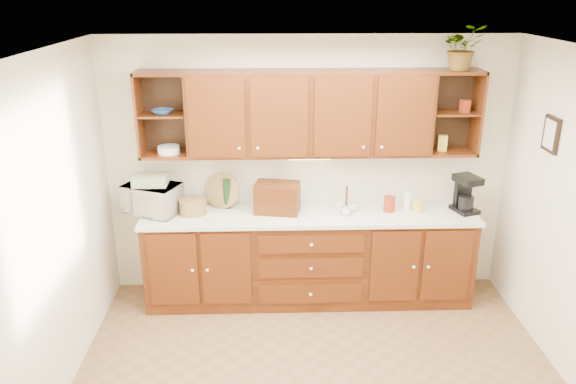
{
  "coord_description": "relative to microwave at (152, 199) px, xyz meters",
  "views": [
    {
      "loc": [
        -0.37,
        -3.6,
        3.02
      ],
      "look_at": [
        -0.22,
        1.15,
        1.27
      ],
      "focal_mm": 35.0,
      "sensor_mm": 36.0,
      "label": 1
    }
  ],
  "objects": [
    {
      "name": "pantry_box_red",
      "position": [
        2.97,
        0.05,
        0.87
      ],
      "size": [
        0.09,
        0.08,
        0.12
      ],
      "primitive_type": "cube",
      "rotation": [
        0.0,
        0.0,
        0.25
      ],
      "color": "maroon",
      "rests_on": "upper_cabinets"
    },
    {
      "name": "canister_red",
      "position": [
        2.3,
        -0.04,
        -0.07
      ],
      "size": [
        0.14,
        0.14,
        0.15
      ],
      "primitive_type": "cylinder",
      "rotation": [
        0.0,
        0.0,
        0.33
      ],
      "color": "maroon",
      "rests_on": "countertop"
    },
    {
      "name": "framed_picture",
      "position": [
        3.5,
        -0.6,
        0.77
      ],
      "size": [
        0.03,
        0.24,
        0.3
      ],
      "primitive_type": "cube",
      "color": "black",
      "rests_on": "right_wall"
    },
    {
      "name": "ceiling",
      "position": [
        1.52,
        -1.5,
        1.52
      ],
      "size": [
        4.0,
        4.0,
        0.0
      ],
      "primitive_type": "plane",
      "rotation": [
        3.14,
        0.0,
        0.0
      ],
      "color": "white",
      "rests_on": "back_wall"
    },
    {
      "name": "microwave",
      "position": [
        0.0,
        0.0,
        0.0
      ],
      "size": [
        0.61,
        0.52,
        0.29
      ],
      "primitive_type": "imported",
      "rotation": [
        0.0,
        0.0,
        -0.39
      ],
      "color": "silver",
      "rests_on": "countertop"
    },
    {
      "name": "pantry_box_yellow",
      "position": [
        2.8,
        0.07,
        0.51
      ],
      "size": [
        0.1,
        0.08,
        0.15
      ],
      "primitive_type": "cube",
      "rotation": [
        0.0,
        0.0,
        -0.24
      ],
      "color": "gold",
      "rests_on": "upper_cabinets"
    },
    {
      "name": "upper_cabinets",
      "position": [
        1.53,
        0.09,
        0.81
      ],
      "size": [
        3.2,
        0.33,
        0.8
      ],
      "color": "#391406",
      "rests_on": "back_wall"
    },
    {
      "name": "left_wall",
      "position": [
        -0.48,
        -1.5,
        0.22
      ],
      "size": [
        0.0,
        3.5,
        3.5
      ],
      "primitive_type": "plane",
      "rotation": [
        1.57,
        0.0,
        1.57
      ],
      "color": "#F0E9CA",
      "rests_on": "floor"
    },
    {
      "name": "coffee_maker",
      "position": [
        3.04,
        -0.05,
        0.03
      ],
      "size": [
        0.27,
        0.3,
        0.36
      ],
      "rotation": [
        0.0,
        0.0,
        0.33
      ],
      "color": "black",
      "rests_on": "countertop"
    },
    {
      "name": "canister_white",
      "position": [
        2.48,
        -0.01,
        -0.05
      ],
      "size": [
        0.08,
        0.08,
        0.19
      ],
      "primitive_type": "cylinder",
      "rotation": [
        0.0,
        0.0,
        -0.09
      ],
      "color": "white",
      "rests_on": "countertop"
    },
    {
      "name": "wine_bottle",
      "position": [
        0.71,
        0.1,
        0.01
      ],
      "size": [
        0.09,
        0.09,
        0.3
      ],
      "primitive_type": "cylinder",
      "rotation": [
        0.0,
        0.0,
        -0.22
      ],
      "color": "black",
      "rests_on": "countertop"
    },
    {
      "name": "canister_yellow",
      "position": [
        2.58,
        -0.06,
        -0.08
      ],
      "size": [
        0.12,
        0.12,
        0.12
      ],
      "primitive_type": "cylinder",
      "rotation": [
        0.0,
        0.0,
        0.35
      ],
      "color": "gold",
      "rests_on": "countertop"
    },
    {
      "name": "potted_plant",
      "position": [
        2.89,
        0.03,
        1.41
      ],
      "size": [
        0.38,
        0.33,
        0.41
      ],
      "primitive_type": "imported",
      "rotation": [
        0.0,
        0.0,
        0.03
      ],
      "color": "#999999",
      "rests_on": "upper_cabinets"
    },
    {
      "name": "woven_tray",
      "position": [
        0.66,
        0.11,
        -0.14
      ],
      "size": [
        0.37,
        0.21,
        0.36
      ],
      "primitive_type": "cylinder",
      "rotation": [
        1.36,
        0.0,
        -0.35
      ],
      "color": "olive",
      "rests_on": "countertop"
    },
    {
      "name": "countertop",
      "position": [
        1.52,
        -0.06,
        -0.16
      ],
      "size": [
        3.24,
        0.64,
        0.04
      ],
      "primitive_type": "cube",
      "color": "silver",
      "rests_on": "base_cabinets"
    },
    {
      "name": "undercabinet_light",
      "position": [
        1.52,
        0.03,
        0.39
      ],
      "size": [
        0.4,
        0.05,
        0.02
      ],
      "primitive_type": "cube",
      "color": "white",
      "rests_on": "upper_cabinets"
    },
    {
      "name": "bread_box",
      "position": [
        1.21,
        -0.02,
        0.0
      ],
      "size": [
        0.46,
        0.34,
        0.29
      ],
      "primitive_type": "cube",
      "rotation": [
        0.0,
        0.0,
        -0.18
      ],
      "color": "#391406",
      "rests_on": "countertop"
    },
    {
      "name": "bowl_stack",
      "position": [
        0.15,
        0.05,
        0.84
      ],
      "size": [
        0.23,
        0.23,
        0.05
      ],
      "primitive_type": "imported",
      "rotation": [
        0.0,
        0.0,
        -0.25
      ],
      "color": "navy",
      "rests_on": "upper_cabinets"
    },
    {
      "name": "towel_stack",
      "position": [
        0.0,
        0.0,
        0.19
      ],
      "size": [
        0.32,
        0.24,
        0.1
      ],
      "primitive_type": "cube",
      "rotation": [
        0.0,
        0.0,
        -0.01
      ],
      "color": "#E4D36B",
      "rests_on": "microwave"
    },
    {
      "name": "plate_stack",
      "position": [
        0.18,
        0.06,
        0.47
      ],
      "size": [
        0.22,
        0.22,
        0.07
      ],
      "primitive_type": "cylinder",
      "rotation": [
        0.0,
        0.0,
        -0.04
      ],
      "color": "white",
      "rests_on": "upper_cabinets"
    },
    {
      "name": "mug_tree",
      "position": [
        1.88,
        -0.05,
        -0.1
      ],
      "size": [
        0.25,
        0.24,
        0.27
      ],
      "rotation": [
        0.0,
        0.0,
        0.41
      ],
      "color": "#391406",
      "rests_on": "countertop"
    },
    {
      "name": "wicker_basket",
      "position": [
        0.39,
        -0.03,
        -0.07
      ],
      "size": [
        0.3,
        0.3,
        0.15
      ],
      "primitive_type": "cylinder",
      "rotation": [
        0.0,
        0.0,
        0.15
      ],
      "color": "olive",
      "rests_on": "countertop"
    },
    {
      "name": "base_cabinets",
      "position": [
        1.52,
        -0.05,
        -0.63
      ],
      "size": [
        3.2,
        0.6,
        0.9
      ],
      "primitive_type": "cube",
      "color": "#391406",
      "rests_on": "floor"
    },
    {
      "name": "back_wall",
      "position": [
        1.52,
        0.25,
        0.22
      ],
      "size": [
        4.0,
        0.0,
        4.0
      ],
      "primitive_type": "plane",
      "rotation": [
        1.57,
        0.0,
        0.0
      ],
      "color": "#F0E9CA",
      "rests_on": "floor"
    }
  ]
}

